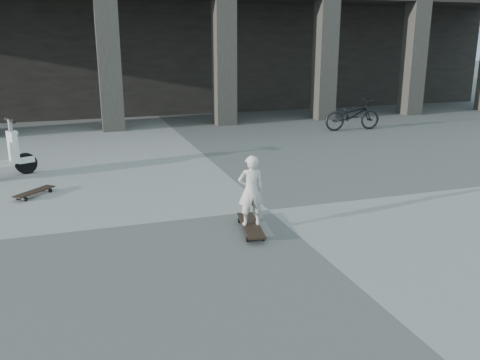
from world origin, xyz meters
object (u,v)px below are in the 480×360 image
object	(u,v)px
skateboard_spare	(34,192)
bicycle	(353,115)
longboard	(251,226)
child	(251,191)

from	to	relation	value
skateboard_spare	bicycle	world-z (taller)	bicycle
longboard	skateboard_spare	size ratio (longest dim) A/B	1.49
child	bicycle	distance (m)	9.09
longboard	child	bearing A→B (deg)	0.00
skateboard_spare	child	bearing A→B (deg)	-89.43
skateboard_spare	child	xyz separation A→B (m)	(3.11, -2.84, 0.55)
longboard	skateboard_spare	bearing A→B (deg)	57.14
child	bicycle	world-z (taller)	child
longboard	bicycle	world-z (taller)	bicycle
longboard	child	xyz separation A→B (m)	(0.00, 0.00, 0.54)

